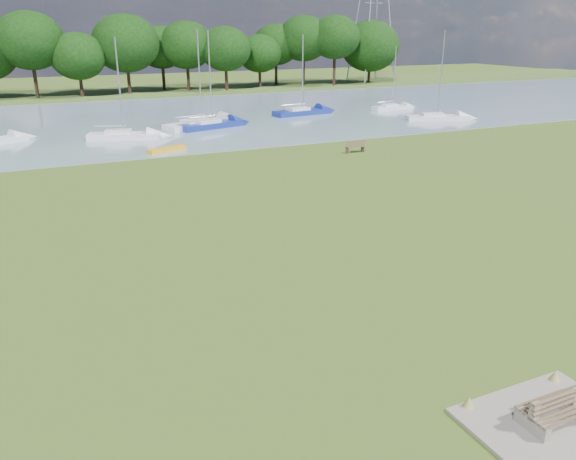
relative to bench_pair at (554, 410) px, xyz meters
name	(u,v)px	position (x,y,z in m)	size (l,w,h in m)	color
ground	(307,246)	(0.00, 14.00, -0.47)	(220.00, 220.00, 0.00)	#536724
river	(138,121)	(0.00, 56.00, -0.47)	(220.00, 40.00, 0.10)	slate
far_bank	(101,94)	(0.00, 86.00, -0.47)	(220.00, 20.00, 0.40)	#4C6626
concrete_pad	(551,424)	(0.00, 0.00, -0.42)	(4.20, 3.20, 0.10)	gray
bench_pair	(554,410)	(0.00, 0.00, 0.00)	(1.71, 1.01, 0.92)	gray
riverbank_bench	(356,147)	(13.07, 31.12, 0.05)	(1.69, 0.53, 1.04)	brown
kayak	(167,149)	(-0.96, 38.00, -0.26)	(3.37, 0.79, 0.34)	gold
tree_line	(29,48)	(-9.41, 82.00, 6.65)	(125.27, 9.93, 12.01)	black
sailboat_0	(123,133)	(-3.30, 45.23, 0.08)	(6.74, 3.79, 8.93)	silver
sailboat_1	(302,110)	(18.40, 52.09, 0.10)	(7.43, 3.01, 8.97)	navy
sailboat_2	(392,106)	(30.68, 51.38, 0.01)	(5.42, 1.59, 7.54)	silver
sailboat_4	(437,116)	(30.17, 42.07, 0.06)	(7.01, 4.37, 9.49)	silver
sailboat_6	(211,123)	(5.90, 47.60, 0.10)	(7.38, 3.90, 9.49)	navy
sailboat_7	(201,122)	(5.13, 48.66, 0.09)	(8.56, 4.99, 9.56)	silver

